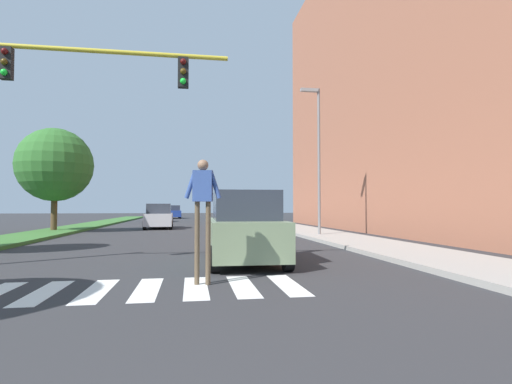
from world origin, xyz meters
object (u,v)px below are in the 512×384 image
suv_crossing (244,229)px  sedan_distant (156,214)px  street_lamp_right (317,147)px  sedan_far_horizon (174,212)px  traffic_light_gantry (2,94)px  tree_far (55,165)px  sedan_midblock (159,217)px  pedestrian_performer (203,201)px

suv_crossing → sedan_distant: 31.25m
street_lamp_right → sedan_far_horizon: 36.12m
traffic_light_gantry → sedan_distant: (1.12, 31.40, -3.54)m
tree_far → sedan_midblock: bearing=30.1°
sedan_distant → sedan_far_horizon: 12.51m
pedestrian_performer → sedan_midblock: size_ratio=0.54×
pedestrian_performer → traffic_light_gantry: bearing=151.9°
traffic_light_gantry → street_lamp_right: 14.21m
tree_far → suv_crossing: tree_far is taller
sedan_far_horizon → street_lamp_right: bearing=-76.0°
tree_far → street_lamp_right: bearing=-23.1°
tree_far → sedan_far_horizon: 29.44m
tree_far → sedan_distant: tree_far is taller
traffic_light_gantry → street_lamp_right: street_lamp_right is taller
sedan_midblock → pedestrian_performer: bearing=-83.3°
traffic_light_gantry → tree_far: bearing=103.2°
pedestrian_performer → suv_crossing: (1.25, 3.14, -0.73)m
suv_crossing → tree_far: bearing=123.4°
suv_crossing → sedan_midblock: 18.48m
suv_crossing → sedan_midblock: bearing=101.6°
traffic_light_gantry → pedestrian_performer: bearing=-28.1°
sedan_midblock → sedan_distant: (-1.25, 12.75, -0.03)m
pedestrian_performer → suv_crossing: size_ratio=0.54×
traffic_light_gantry → sedan_midblock: traffic_light_gantry is taller
street_lamp_right → suv_crossing: 10.43m
pedestrian_performer → sedan_far_horizon: (-2.51, 46.45, -0.86)m
tree_far → pedestrian_performer: bearing=-64.7°
tree_far → sedan_midblock: size_ratio=1.33×
street_lamp_right → sedan_distant: street_lamp_right is taller
street_lamp_right → sedan_distant: (-9.88, 22.41, -3.81)m
sedan_distant → sedan_far_horizon: size_ratio=0.89×
traffic_light_gantry → sedan_far_horizon: traffic_light_gantry is taller
pedestrian_performer → tree_far: bearing=115.3°
sedan_midblock → tree_far: bearing=-149.9°
sedan_midblock → sedan_far_horizon: size_ratio=1.03×
street_lamp_right → pedestrian_performer: size_ratio=3.01×
pedestrian_performer → sedan_distant: size_ratio=0.62×
traffic_light_gantry → sedan_far_horizon: size_ratio=1.75×
tree_far → suv_crossing: size_ratio=1.33×
suv_crossing → sedan_distant: suv_crossing is taller
sedan_distant → sedan_far_horizon: sedan_far_horizon is taller
tree_far → sedan_distant: 17.19m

